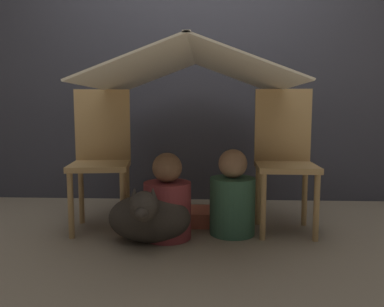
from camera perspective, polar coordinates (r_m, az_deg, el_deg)
ground_plane at (r=2.30m, az=-0.27°, el=-13.53°), size 8.80×8.80×0.00m
wall_back at (r=3.33m, az=0.71°, el=14.53°), size 7.00×0.05×2.50m
chair_left at (r=2.59m, az=-13.65°, el=0.05°), size 0.42×0.42×0.93m
chair_right at (r=2.53m, az=13.91°, el=-0.08°), size 0.39×0.39×0.93m
sheet_canopy at (r=2.41m, az=0.00°, el=12.75°), size 1.21×1.20×0.24m
person_front at (r=2.33m, az=-3.77°, el=-7.54°), size 0.29×0.29×0.53m
person_second at (r=2.42m, az=6.18°, el=-6.89°), size 0.29×0.29×0.55m
dog at (r=2.25m, az=-6.60°, el=-9.56°), size 0.49×0.43×0.37m
floor_cushion at (r=2.66m, az=1.92°, el=-9.55°), size 0.34×0.28×0.10m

